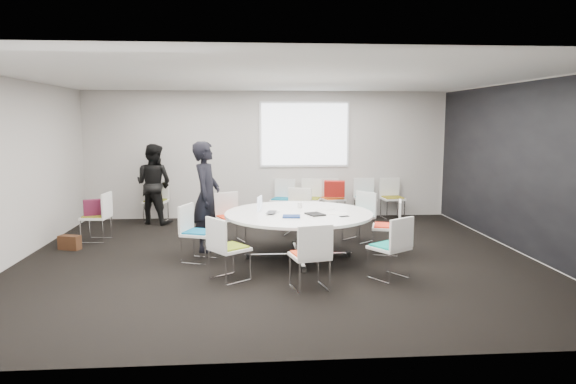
{
  "coord_description": "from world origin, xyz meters",
  "views": [
    {
      "loc": [
        -0.43,
        -7.88,
        2.17
      ],
      "look_at": [
        0.2,
        0.4,
        1.0
      ],
      "focal_mm": 32.0,
      "sensor_mm": 36.0,
      "label": 1
    }
  ],
  "objects": [
    {
      "name": "room_shell",
      "position": [
        0.09,
        0.0,
        1.4
      ],
      "size": [
        8.08,
        7.08,
        2.88
      ],
      "color": "black",
      "rests_on": "ground"
    },
    {
      "name": "conference_table",
      "position": [
        0.34,
        0.0,
        0.55
      ],
      "size": [
        2.32,
        2.32,
        0.73
      ],
      "color": "silver",
      "rests_on": "ground"
    },
    {
      "name": "projection_screen",
      "position": [
        0.8,
        3.46,
        1.85
      ],
      "size": [
        1.9,
        0.03,
        1.35
      ],
      "primitive_type": "cube",
      "color": "white",
      "rests_on": "room_shell"
    },
    {
      "name": "chair_ring_a",
      "position": [
        1.8,
        0.15,
        0.28
      ],
      "size": [
        0.56,
        0.57,
        0.88
      ],
      "rotation": [
        0.0,
        0.0,
        1.29
      ],
      "color": "silver",
      "rests_on": "ground"
    },
    {
      "name": "chair_ring_b",
      "position": [
        1.53,
        1.05,
        0.28
      ],
      "size": [
        0.64,
        0.64,
        0.88
      ],
      "rotation": [
        0.0,
        0.0,
        2.24
      ],
      "color": "silver",
      "rests_on": "ground"
    },
    {
      "name": "chair_ring_c",
      "position": [
        0.46,
        1.6,
        0.28
      ],
      "size": [
        0.6,
        0.59,
        0.88
      ],
      "rotation": [
        0.0,
        0.0,
        2.73
      ],
      "color": "silver",
      "rests_on": "ground"
    },
    {
      "name": "chair_ring_d",
      "position": [
        -0.77,
        1.13,
        0.28
      ],
      "size": [
        0.6,
        0.6,
        0.88
      ],
      "rotation": [
        0.0,
        0.0,
        3.56
      ],
      "color": "silver",
      "rests_on": "ground"
    },
    {
      "name": "chair_ring_e",
      "position": [
        -1.23,
        -0.09,
        0.28
      ],
      "size": [
        0.58,
        0.59,
        0.88
      ],
      "rotation": [
        0.0,
        0.0,
        4.35
      ],
      "color": "silver",
      "rests_on": "ground"
    },
    {
      "name": "chair_ring_f",
      "position": [
        -0.72,
        -1.08,
        0.28
      ],
      "size": [
        0.63,
        0.64,
        0.88
      ],
      "rotation": [
        0.0,
        0.0,
        5.35
      ],
      "color": "silver",
      "rests_on": "ground"
    },
    {
      "name": "chair_ring_g",
      "position": [
        0.33,
        -1.54,
        0.28
      ],
      "size": [
        0.55,
        0.54,
        0.88
      ],
      "rotation": [
        0.0,
        0.0,
        6.51
      ],
      "color": "silver",
      "rests_on": "ground"
    },
    {
      "name": "chair_ring_h",
      "position": [
        1.47,
        -1.18,
        0.28
      ],
      "size": [
        0.63,
        0.63,
        0.88
      ],
      "rotation": [
        0.0,
        0.0,
        6.88
      ],
      "color": "silver",
      "rests_on": "ground"
    },
    {
      "name": "chair_back_a",
      "position": [
        0.29,
        3.13,
        0.28
      ],
      "size": [
        0.58,
        0.58,
        0.88
      ],
      "rotation": [
        0.0,
        0.0,
        2.8
      ],
      "color": "silver",
      "rests_on": "ground"
    },
    {
      "name": "chair_back_b",
      "position": [
        0.9,
        3.16,
        0.28
      ],
      "size": [
        0.57,
        0.56,
        0.88
      ],
      "rotation": [
        0.0,
        0.0,
        2.85
      ],
      "color": "silver",
      "rests_on": "ground"
    },
    {
      "name": "chair_back_c",
      "position": [
        1.39,
        3.17,
        0.28
      ],
      "size": [
        0.56,
        0.55,
        0.88
      ],
      "rotation": [
        0.0,
        0.0,
        3.41
      ],
      "color": "silver",
      "rests_on": "ground"
    },
    {
      "name": "chair_back_d",
      "position": [
        2.12,
        3.17,
        0.28
      ],
      "size": [
        0.48,
        0.46,
        0.88
      ],
      "rotation": [
        0.0,
        0.0,
        3.11
      ],
      "color": "silver",
      "rests_on": "ground"
    },
    {
      "name": "chair_back_e",
      "position": [
        2.73,
        3.16,
        0.28
      ],
      "size": [
        0.5,
        0.49,
        0.88
      ],
      "rotation": [
        0.0,
        0.0,
        3.24
      ],
      "color": "silver",
      "rests_on": "ground"
    },
    {
      "name": "chair_spare_left",
      "position": [
        -3.17,
        1.4,
        0.28
      ],
      "size": [
        0.49,
        0.5,
        0.88
      ],
      "rotation": [
        0.0,
        0.0,
        1.48
      ],
      "color": "silver",
      "rests_on": "ground"
    },
    {
      "name": "chair_person_back",
      "position": [
        -2.43,
        3.12,
        0.28
      ],
      "size": [
        0.53,
        0.52,
        0.88
      ],
      "rotation": [
        0.0,
        0.0,
        2.98
      ],
      "color": "silver",
      "rests_on": "ground"
    },
    {
      "name": "person_main",
      "position": [
        -1.14,
        0.61,
        0.91
      ],
      "size": [
        0.55,
        0.73,
        1.82
      ],
      "primitive_type": "imported",
      "rotation": [
        0.0,
        0.0,
        1.38
      ],
      "color": "black",
      "rests_on": "ground"
    },
    {
      "name": "person_back",
      "position": [
        -2.43,
        2.96,
        0.84
      ],
      "size": [
        1.0,
        0.91,
        1.68
      ],
      "primitive_type": "imported",
      "rotation": [
        0.0,
        0.0,
        2.73
      ],
      "color": "black",
      "rests_on": "ground"
    },
    {
      "name": "laptop",
      "position": [
        -0.05,
        -0.06,
        0.74
      ],
      "size": [
        0.27,
        0.35,
        0.02
      ],
      "primitive_type": "imported",
      "rotation": [
        0.0,
        0.0,
        1.34
      ],
      "color": "#333338",
      "rests_on": "conference_table"
    },
    {
      "name": "laptop_lid",
      "position": [
        -0.27,
        0.14,
        0.86
      ],
      "size": [
        0.08,
        0.3,
        0.22
      ],
      "primitive_type": "cube",
      "rotation": [
        0.0,
        0.0,
        1.34
      ],
      "color": "silver",
      "rests_on": "conference_table"
    },
    {
      "name": "notebook_black",
      "position": [
        0.57,
        -0.22,
        0.74
      ],
      "size": [
        0.32,
        0.36,
        0.02
      ],
      "primitive_type": "cube",
      "rotation": [
        0.0,
        0.0,
        0.39
      ],
      "color": "black",
      "rests_on": "conference_table"
    },
    {
      "name": "tablet_folio",
      "position": [
        0.19,
        -0.38,
        0.74
      ],
      "size": [
        0.28,
        0.23,
        0.03
      ],
      "primitive_type": "cube",
      "rotation": [
        0.0,
        0.0,
        -0.11
      ],
      "color": "navy",
      "rests_on": "conference_table"
    },
    {
      "name": "papers_right",
      "position": [
        0.78,
        0.24,
        0.73
      ],
      "size": [
        0.36,
        0.36,
        0.0
      ],
      "primitive_type": "cube",
      "rotation": [
        0.0,
        0.0,
        0.77
      ],
      "color": "silver",
      "rests_on": "conference_table"
    },
    {
      "name": "papers_front",
      "position": [
        0.93,
        -0.13,
        0.73
      ],
      "size": [
        0.32,
        0.24,
        0.0
      ],
      "primitive_type": "cube",
      "rotation": [
        0.0,
        0.0,
        -0.1
      ],
      "color": "white",
      "rests_on": "conference_table"
    },
    {
      "name": "cup",
      "position": [
        0.4,
        0.42,
        0.78
      ],
      "size": [
        0.08,
        0.08,
        0.09
      ],
      "primitive_type": "cylinder",
      "color": "white",
      "rests_on": "conference_table"
    },
    {
      "name": "phone",
      "position": [
        0.99,
        -0.39,
        0.73
      ],
      "size": [
        0.16,
        0.11,
        0.01
      ],
      "primitive_type": "cube",
      "rotation": [
        0.0,
        0.0,
        0.33
      ],
      "color": "black",
      "rests_on": "conference_table"
    },
    {
      "name": "maroon_bag",
      "position": [
        -3.18,
        1.4,
        0.62
      ],
      "size": [
        0.42,
        0.28,
        0.28
      ],
      "primitive_type": "cube",
      "rotation": [
        0.0,
        0.0,
        0.38
      ],
      "color": "#57172F",
      "rests_on": "chair_spare_left"
    },
    {
      "name": "brown_bag",
      "position": [
        -3.46,
        0.81,
        0.12
      ],
      "size": [
        0.39,
        0.26,
        0.24
      ],
      "primitive_type": "cube",
      "rotation": [
        0.0,
        0.0,
        -0.32
      ],
      "color": "#3D2213",
      "rests_on": "ground"
    },
    {
      "name": "red_jacket",
      "position": [
        1.4,
        2.94,
        0.7
      ],
      "size": [
        0.46,
        0.24,
        0.36
      ],
      "primitive_type": "cube",
      "rotation": [
        0.17,
        0.0,
        -0.2
      ],
      "color": "#9F1913",
      "rests_on": "chair_back_c"
    }
  ]
}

